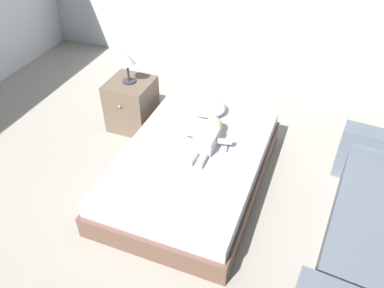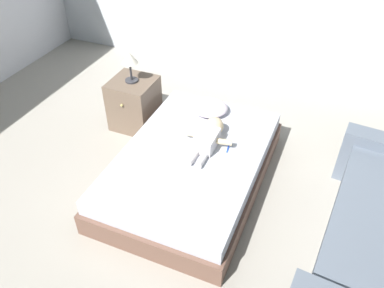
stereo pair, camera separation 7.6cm
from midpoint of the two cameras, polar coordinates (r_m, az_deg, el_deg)
name	(u,v)px [view 2 (the right image)]	position (r m, az deg, el deg)	size (l,w,h in m)	color
ground_plane	(141,217)	(3.55, -6.97, -10.63)	(8.00, 8.00, 0.00)	#A59F93
bed	(192,167)	(3.72, 0.58, -3.44)	(1.30, 1.97, 0.37)	brown
pillow	(209,107)	(4.09, 3.06, 5.45)	(0.40, 0.36, 0.12)	silver
baby	(209,137)	(3.66, 3.06, 1.10)	(0.48, 0.63, 0.18)	white
toothbrush	(228,147)	(3.66, 6.00, -0.43)	(0.03, 0.15, 0.02)	blue
nightstand	(134,103)	(4.45, -8.06, 5.97)	(0.47, 0.50, 0.58)	brown
lamp	(129,60)	(4.18, -8.74, 12.22)	(0.18, 0.18, 0.35)	#333338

